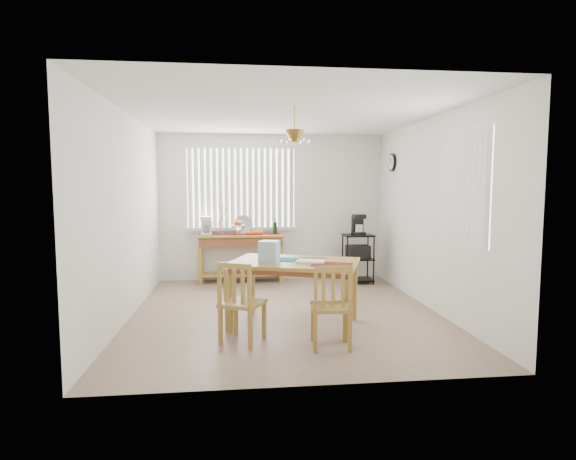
{
  "coord_description": "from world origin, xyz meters",
  "views": [
    {
      "loc": [
        -0.61,
        -5.83,
        1.65
      ],
      "look_at": [
        0.1,
        0.55,
        1.05
      ],
      "focal_mm": 28.0,
      "sensor_mm": 36.0,
      "label": 1
    }
  ],
  "objects": [
    {
      "name": "room_shell",
      "position": [
        0.0,
        0.01,
        1.69
      ],
      "size": [
        4.2,
        4.7,
        2.7
      ],
      "color": "white",
      "rests_on": "ground"
    },
    {
      "name": "dining_table",
      "position": [
        0.05,
        -0.6,
        0.7
      ],
      "size": [
        1.71,
        1.39,
        0.79
      ],
      "color": "#AC893A",
      "rests_on": "ground"
    },
    {
      "name": "sideboard",
      "position": [
        -0.56,
        2.02,
        0.63
      ],
      "size": [
        1.49,
        0.42,
        0.84
      ],
      "color": "#AC893A",
      "rests_on": "ground"
    },
    {
      "name": "chair_right",
      "position": [
        0.34,
        -1.38,
        0.43
      ],
      "size": [
        0.44,
        0.44,
        0.88
      ],
      "color": "#AC893A",
      "rests_on": "ground"
    },
    {
      "name": "sideboard_items",
      "position": [
        -0.79,
        2.03,
        0.97
      ],
      "size": [
        1.41,
        0.35,
        0.64
      ],
      "color": "maroon",
      "rests_on": "sideboard"
    },
    {
      "name": "ground",
      "position": [
        0.0,
        0.0,
        -0.01
      ],
      "size": [
        4.0,
        4.5,
        0.01
      ],
      "primitive_type": "cube",
      "color": "gray"
    },
    {
      "name": "chair_left",
      "position": [
        -0.59,
        -1.11,
        0.43
      ],
      "size": [
        0.55,
        0.55,
        0.88
      ],
      "color": "#AC893A",
      "rests_on": "ground"
    },
    {
      "name": "wire_cart",
      "position": [
        1.45,
        1.72,
        0.51
      ],
      "size": [
        0.5,
        0.4,
        0.85
      ],
      "color": "black",
      "rests_on": "ground"
    },
    {
      "name": "table_items",
      "position": [
        -0.13,
        -0.67,
        0.88
      ],
      "size": [
        1.09,
        0.88,
        0.25
      ],
      "color": "#136C6A",
      "rests_on": "dining_table"
    },
    {
      "name": "cart_items",
      "position": [
        1.45,
        1.73,
        1.01
      ],
      "size": [
        0.2,
        0.24,
        0.35
      ],
      "color": "black",
      "rests_on": "wire_cart"
    }
  ]
}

